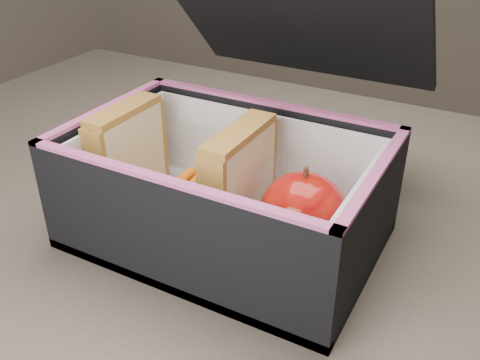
% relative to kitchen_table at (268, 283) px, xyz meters
% --- Properties ---
extents(kitchen_table, '(1.20, 0.80, 0.75)m').
position_rel_kitchen_table_xyz_m(kitchen_table, '(0.00, 0.00, 0.00)').
color(kitchen_table, brown).
rests_on(kitchen_table, ground).
extents(lunch_bag, '(0.29, 0.32, 0.25)m').
position_rel_kitchen_table_xyz_m(lunch_bag, '(-0.02, -0.05, 0.15)').
color(lunch_bag, black).
rests_on(lunch_bag, kitchen_table).
extents(plastic_tub, '(0.18, 0.13, 0.07)m').
position_rel_kitchen_table_xyz_m(plastic_tub, '(-0.07, -0.05, 0.14)').
color(plastic_tub, white).
rests_on(plastic_tub, lunch_bag).
extents(sandwich_left, '(0.03, 0.09, 0.10)m').
position_rel_kitchen_table_xyz_m(sandwich_left, '(-0.14, -0.05, 0.16)').
color(sandwich_left, '#D6BF87').
rests_on(sandwich_left, plastic_tub).
extents(sandwich_right, '(0.03, 0.10, 0.11)m').
position_rel_kitchen_table_xyz_m(sandwich_right, '(-0.01, -0.05, 0.16)').
color(sandwich_right, '#D6BF87').
rests_on(sandwich_right, plastic_tub).
extents(carrot_sticks, '(0.04, 0.16, 0.03)m').
position_rel_kitchen_table_xyz_m(carrot_sticks, '(-0.08, -0.05, 0.12)').
color(carrot_sticks, '#F15900').
rests_on(carrot_sticks, plastic_tub).
extents(paper_napkin, '(0.10, 0.10, 0.01)m').
position_rel_kitchen_table_xyz_m(paper_napkin, '(0.05, -0.05, 0.11)').
color(paper_napkin, white).
rests_on(paper_napkin, lunch_bag).
extents(red_apple, '(0.10, 0.10, 0.08)m').
position_rel_kitchen_table_xyz_m(red_apple, '(0.06, -0.05, 0.15)').
color(red_apple, '#9B000B').
rests_on(red_apple, paper_napkin).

